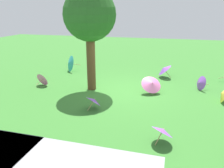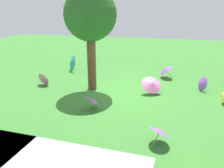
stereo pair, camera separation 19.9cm
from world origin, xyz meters
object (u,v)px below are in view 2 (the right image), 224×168
Objects in this scene: parasol_pink_1 at (152,84)px; parasol_yellow_0 at (224,95)px; parasol_purple_4 at (165,69)px; parasol_purple_1 at (160,131)px; shade_tree at (90,16)px; parasol_teal_0 at (71,63)px; parasol_purple_3 at (93,100)px; parasol_pink_0 at (44,79)px; parasol_purple_0 at (201,84)px.

parasol_yellow_0 is (-2.82, 0.25, -0.09)m from parasol_pink_1.
parasol_purple_4 is (-0.41, -2.65, 0.01)m from parasol_pink_1.
parasol_yellow_0 reaches higher than parasol_purple_1.
shade_tree is 3.90m from parasol_pink_1.
parasol_purple_3 is at bearing 124.17° from parasol_teal_0.
shade_tree is at bearing -177.28° from parasol_pink_0.
parasol_pink_1 is 1.53× the size of parasol_yellow_0.
shade_tree is at bearing -47.38° from parasol_purple_1.
shade_tree reaches higher than parasol_pink_1.
parasol_pink_0 is at bearing 27.16° from parasol_purple_4.
parasol_yellow_0 is (-7.86, 2.73, -0.12)m from parasol_teal_0.
parasol_purple_4 is at bearing -50.31° from parasol_yellow_0.
parasol_purple_0 reaches higher than parasol_purple_3.
parasol_yellow_0 is 1.05× the size of parasol_purple_0.
parasol_yellow_0 is 0.88× the size of parasol_purple_1.
parasol_pink_0 is 0.63× the size of parasol_pink_1.
parasol_pink_0 is at bearing 2.34° from parasol_pink_1.
parasol_pink_1 is at bearing -177.66° from parasol_pink_0.
parasol_purple_0 is at bearing 168.69° from parasol_teal_0.
parasol_yellow_0 is 4.13m from parasol_purple_1.
parasol_pink_1 is 1.60× the size of parasol_purple_0.
parasol_purple_4 is at bearing -98.73° from parasol_pink_1.
parasol_yellow_0 is at bearing -157.92° from parasol_purple_3.
parasol_purple_3 is (4.71, 1.91, -0.02)m from parasol_yellow_0.
parasol_purple_3 is at bearing 149.29° from parasol_pink_0.
shade_tree is 6.25m from parasol_yellow_0.
shade_tree is 5.29× the size of parasol_purple_3.
parasol_purple_0 reaches higher than parasol_purple_1.
parasol_purple_1 is (1.45, 4.83, 0.04)m from parasol_purple_0.
parasol_purple_4 reaches higher than parasol_purple_1.
parasol_pink_0 is at bearing -30.71° from parasol_purple_3.
parasol_purple_1 reaches higher than parasol_purple_3.
parasol_teal_0 is at bearing -11.31° from parasol_purple_0.
shade_tree is 5.01m from parasol_purple_4.
parasol_pink_0 reaches higher than parasol_purple_1.
parasol_purple_1 is at bearing 132.62° from shade_tree.
parasol_yellow_0 is at bearing 174.95° from parasol_pink_1.
parasol_yellow_0 is 3.77m from parasol_purple_4.
shade_tree reaches higher than parasol_purple_1.
parasol_pink_1 is 1.37× the size of parasol_purple_4.
parasol_purple_4 is (1.70, -1.60, 0.13)m from parasol_purple_0.
shade_tree reaches higher than parasol_pink_0.
parasol_pink_1 is at bearing -5.05° from parasol_yellow_0.
parasol_teal_0 reaches higher than parasol_yellow_0.
parasol_teal_0 is 5.46m from parasol_purple_4.
parasol_purple_3 is at bearing 64.43° from parasol_purple_4.
parasol_yellow_0 is at bearing 129.69° from parasol_purple_4.
parasol_purple_4 is at bearing -115.57° from parasol_purple_3.
parasol_pink_1 reaches higher than parasol_purple_0.
parasol_yellow_0 reaches higher than parasol_pink_0.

